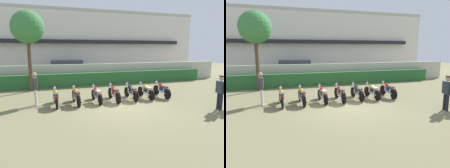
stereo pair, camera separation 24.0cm
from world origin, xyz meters
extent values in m
plane|color=olive|center=(0.00, 0.00, 0.00)|extent=(60.00, 60.00, 0.00)
cube|color=silver|center=(0.00, 14.44, 3.23)|extent=(25.85, 6.00, 6.46)
cube|color=black|center=(0.00, 11.19, 3.55)|extent=(21.71, 0.50, 0.36)
cube|color=#B2AD9E|center=(0.00, 14.44, 6.61)|extent=(25.85, 6.00, 0.30)
cube|color=#BCB7A8|center=(0.00, 7.23, 0.82)|extent=(24.56, 0.30, 1.65)
cube|color=#28602D|center=(0.00, 6.53, 0.51)|extent=(19.65, 0.70, 1.02)
cube|color=#9EA3A8|center=(-1.47, 9.34, 0.74)|extent=(4.67, 2.31, 1.00)
cube|color=#2D333D|center=(-1.67, 9.36, 1.57)|extent=(2.86, 1.98, 0.65)
cylinder|color=black|center=(0.19, 10.09, 0.34)|extent=(0.70, 0.29, 0.68)
cylinder|color=black|center=(0.00, 8.25, 0.34)|extent=(0.70, 0.29, 0.68)
cylinder|color=black|center=(-2.94, 10.42, 0.34)|extent=(0.70, 0.29, 0.68)
cylinder|color=black|center=(-3.13, 8.58, 0.34)|extent=(0.70, 0.29, 0.68)
cylinder|color=#4C3823|center=(-4.50, 5.63, 1.76)|extent=(0.24, 0.24, 3.52)
sphere|color=#387A3D|center=(-4.50, 5.63, 4.26)|extent=(2.12, 2.12, 2.12)
cylinder|color=black|center=(-3.14, 2.01, 0.31)|extent=(0.10, 0.62, 0.62)
cylinder|color=black|center=(-3.11, 0.81, 0.31)|extent=(0.10, 0.62, 0.62)
cube|color=silver|center=(-3.12, 1.36, 0.46)|extent=(0.21, 0.60, 0.22)
ellipsoid|color=orange|center=(-3.13, 1.53, 0.69)|extent=(0.23, 0.44, 0.22)
cube|color=#4C4742|center=(-3.12, 1.13, 0.67)|extent=(0.21, 0.52, 0.10)
cube|color=red|center=(-3.11, 0.71, 0.59)|extent=(0.10, 0.08, 0.08)
cylinder|color=silver|center=(-3.13, 1.92, 0.63)|extent=(0.06, 0.23, 0.65)
cylinder|color=black|center=(-3.13, 1.83, 0.95)|extent=(0.60, 0.05, 0.04)
sphere|color=silver|center=(-3.14, 2.03, 0.81)|extent=(0.14, 0.14, 0.14)
cylinder|color=silver|center=(-3.24, 1.10, 0.33)|extent=(0.08, 0.55, 0.07)
cube|color=#A51414|center=(-3.12, 1.31, 0.51)|extent=(0.25, 0.37, 0.20)
cylinder|color=black|center=(-2.13, 2.01, 0.32)|extent=(0.12, 0.64, 0.63)
cylinder|color=black|center=(-2.06, 0.79, 0.32)|extent=(0.12, 0.64, 0.63)
cube|color=silver|center=(-2.09, 1.35, 0.47)|extent=(0.23, 0.61, 0.22)
ellipsoid|color=orange|center=(-2.10, 1.52, 0.70)|extent=(0.24, 0.45, 0.22)
cube|color=#4C4742|center=(-2.08, 1.12, 0.68)|extent=(0.23, 0.53, 0.10)
cube|color=red|center=(-2.06, 0.69, 0.60)|extent=(0.10, 0.09, 0.08)
cylinder|color=silver|center=(-2.12, 1.92, 0.64)|extent=(0.06, 0.23, 0.65)
cylinder|color=black|center=(-2.12, 1.83, 0.96)|extent=(0.60, 0.07, 0.04)
sphere|color=silver|center=(-2.13, 2.03, 0.82)|extent=(0.14, 0.14, 0.14)
cylinder|color=silver|center=(-2.20, 1.09, 0.34)|extent=(0.10, 0.55, 0.07)
cube|color=black|center=(-2.09, 1.30, 0.52)|extent=(0.26, 0.37, 0.20)
cylinder|color=black|center=(-1.00, 2.11, 0.28)|extent=(0.12, 0.57, 0.56)
cylinder|color=black|center=(-0.94, 0.83, 0.28)|extent=(0.12, 0.57, 0.56)
cube|color=silver|center=(-0.97, 1.42, 0.43)|extent=(0.23, 0.61, 0.22)
ellipsoid|color=red|center=(-0.97, 1.59, 0.66)|extent=(0.24, 0.45, 0.22)
cube|color=#B2ADA3|center=(-0.96, 1.19, 0.64)|extent=(0.22, 0.53, 0.10)
cube|color=red|center=(-0.93, 0.73, 0.56)|extent=(0.10, 0.08, 0.08)
cylinder|color=silver|center=(-0.99, 2.02, 0.60)|extent=(0.06, 0.23, 0.65)
cylinder|color=black|center=(-0.99, 1.93, 0.92)|extent=(0.60, 0.06, 0.04)
sphere|color=silver|center=(-1.00, 2.13, 0.78)|extent=(0.14, 0.14, 0.14)
cylinder|color=silver|center=(-1.07, 1.16, 0.30)|extent=(0.10, 0.55, 0.07)
cube|color=black|center=(-0.96, 1.37, 0.48)|extent=(0.26, 0.37, 0.20)
cylinder|color=black|center=(0.01, 2.09, 0.31)|extent=(0.09, 0.62, 0.62)
cylinder|color=black|center=(0.01, 0.75, 0.31)|extent=(0.09, 0.62, 0.62)
cube|color=silver|center=(0.01, 1.37, 0.46)|extent=(0.20, 0.60, 0.22)
ellipsoid|color=red|center=(0.01, 1.54, 0.69)|extent=(0.22, 0.44, 0.22)
cube|color=#4C4742|center=(0.01, 1.14, 0.67)|extent=(0.20, 0.52, 0.10)
cube|color=red|center=(0.01, 0.65, 0.59)|extent=(0.10, 0.08, 0.08)
cylinder|color=silver|center=(0.01, 2.00, 0.63)|extent=(0.05, 0.23, 0.65)
cylinder|color=black|center=(0.01, 1.91, 0.95)|extent=(0.60, 0.04, 0.04)
sphere|color=silver|center=(0.01, 2.11, 0.81)|extent=(0.14, 0.14, 0.14)
cylinder|color=silver|center=(-0.11, 1.12, 0.33)|extent=(0.07, 0.55, 0.07)
cube|color=#A51414|center=(0.01, 1.32, 0.51)|extent=(0.24, 0.36, 0.20)
cylinder|color=black|center=(1.05, 2.08, 0.30)|extent=(0.10, 0.60, 0.60)
cylinder|color=black|center=(1.07, 0.85, 0.30)|extent=(0.10, 0.60, 0.60)
cube|color=silver|center=(1.06, 1.41, 0.45)|extent=(0.21, 0.60, 0.22)
ellipsoid|color=black|center=(1.06, 1.58, 0.68)|extent=(0.23, 0.44, 0.22)
cube|color=#4C4742|center=(1.06, 1.18, 0.66)|extent=(0.21, 0.52, 0.10)
cube|color=red|center=(1.07, 0.75, 0.58)|extent=(0.10, 0.08, 0.08)
cylinder|color=silver|center=(1.05, 1.99, 0.62)|extent=(0.05, 0.23, 0.65)
cylinder|color=black|center=(1.05, 1.90, 0.94)|extent=(0.60, 0.04, 0.04)
sphere|color=silver|center=(1.05, 2.10, 0.80)|extent=(0.14, 0.14, 0.14)
cylinder|color=silver|center=(0.94, 1.16, 0.32)|extent=(0.08, 0.55, 0.07)
cube|color=black|center=(1.06, 1.36, 0.50)|extent=(0.24, 0.36, 0.20)
cylinder|color=black|center=(1.96, 2.04, 0.29)|extent=(0.13, 0.59, 0.58)
cylinder|color=black|center=(2.03, 0.83, 0.29)|extent=(0.13, 0.59, 0.58)
cube|color=silver|center=(2.00, 1.38, 0.44)|extent=(0.24, 0.61, 0.22)
ellipsoid|color=yellow|center=(1.99, 1.55, 0.67)|extent=(0.25, 0.45, 0.22)
cube|color=beige|center=(2.01, 1.15, 0.65)|extent=(0.23, 0.53, 0.10)
cube|color=red|center=(2.04, 0.73, 0.57)|extent=(0.10, 0.09, 0.08)
cylinder|color=silver|center=(1.96, 1.95, 0.61)|extent=(0.06, 0.23, 0.65)
cylinder|color=black|center=(1.97, 1.86, 0.93)|extent=(0.60, 0.07, 0.04)
sphere|color=silver|center=(1.95, 2.06, 0.79)|extent=(0.14, 0.14, 0.14)
cylinder|color=silver|center=(1.89, 1.13, 0.31)|extent=(0.10, 0.55, 0.07)
cube|color=black|center=(2.00, 1.33, 0.49)|extent=(0.26, 0.37, 0.20)
cylinder|color=black|center=(3.05, 2.03, 0.30)|extent=(0.10, 0.61, 0.61)
cylinder|color=black|center=(3.03, 0.79, 0.30)|extent=(0.10, 0.61, 0.61)
cube|color=silver|center=(3.04, 1.36, 0.45)|extent=(0.20, 0.60, 0.22)
ellipsoid|color=red|center=(3.04, 1.53, 0.68)|extent=(0.22, 0.44, 0.22)
cube|color=#4C4742|center=(3.04, 1.13, 0.66)|extent=(0.20, 0.52, 0.10)
cube|color=red|center=(3.03, 0.69, 0.58)|extent=(0.10, 0.08, 0.08)
cylinder|color=silver|center=(3.04, 1.94, 0.62)|extent=(0.05, 0.23, 0.65)
cylinder|color=black|center=(3.04, 1.85, 0.94)|extent=(0.60, 0.04, 0.04)
sphere|color=silver|center=(3.05, 2.05, 0.80)|extent=(0.14, 0.14, 0.14)
cylinder|color=silver|center=(2.92, 1.11, 0.32)|extent=(0.07, 0.55, 0.07)
cube|color=navy|center=(3.04, 1.31, 0.50)|extent=(0.24, 0.36, 0.20)
cylinder|color=silver|center=(-4.08, 1.85, 0.42)|extent=(0.13, 0.13, 0.85)
cylinder|color=silver|center=(-4.08, 1.63, 0.42)|extent=(0.13, 0.13, 0.85)
cube|color=#38383D|center=(-4.08, 1.74, 1.14)|extent=(0.22, 0.49, 0.60)
cylinder|color=#38383D|center=(-4.08, 2.03, 1.16)|extent=(0.09, 0.09, 0.57)
cylinder|color=#38383D|center=(-4.08, 1.44, 1.16)|extent=(0.09, 0.09, 0.57)
sphere|color=tan|center=(-4.08, 1.74, 1.59)|extent=(0.23, 0.23, 0.23)
cylinder|color=black|center=(4.19, -1.85, 0.40)|extent=(0.13, 0.13, 0.80)
cylinder|color=black|center=(4.23, -1.64, 0.40)|extent=(0.13, 0.13, 0.80)
cube|color=#28333D|center=(4.21, -1.75, 1.09)|extent=(0.31, 0.50, 0.57)
cylinder|color=#28333D|center=(4.27, -1.47, 1.10)|extent=(0.09, 0.09, 0.54)
sphere|color=tan|center=(4.21, -1.75, 1.51)|extent=(0.22, 0.22, 0.22)
cylinder|color=black|center=(4.21, -1.75, 1.62)|extent=(0.23, 0.23, 0.04)
camera|label=1|loc=(-3.54, -8.91, 2.86)|focal=32.30mm
camera|label=2|loc=(-3.31, -8.98, 2.86)|focal=32.30mm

